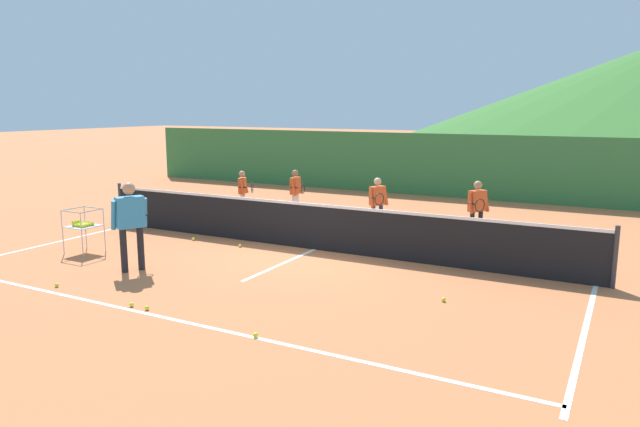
{
  "coord_description": "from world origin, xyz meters",
  "views": [
    {
      "loc": [
        5.72,
        -10.4,
        2.94
      ],
      "look_at": [
        0.25,
        -0.23,
        0.82
      ],
      "focal_mm": 32.82,
      "sensor_mm": 36.0,
      "label": 1
    }
  ],
  "objects_px": {
    "student_1": "(296,189)",
    "ball_cart": "(83,225)",
    "tennis_ball_1": "(147,308)",
    "student_3": "(477,205)",
    "tennis_net": "(315,226)",
    "tennis_ball_0": "(57,285)",
    "student_0": "(243,189)",
    "tennis_ball_3": "(193,239)",
    "tennis_ball_6": "(256,335)",
    "tennis_ball_2": "(444,300)",
    "instructor": "(131,218)",
    "tennis_ball_4": "(131,305)",
    "tennis_ball_5": "(240,246)",
    "student_2": "(377,199)"
  },
  "relations": [
    {
      "from": "student_3",
      "to": "tennis_ball_6",
      "type": "xyz_separation_m",
      "value": [
        -1.16,
        -6.91,
        -0.77
      ]
    },
    {
      "from": "tennis_ball_5",
      "to": "tennis_ball_3",
      "type": "bearing_deg",
      "value": 179.16
    },
    {
      "from": "tennis_ball_4",
      "to": "tennis_ball_6",
      "type": "bearing_deg",
      "value": -2.66
    },
    {
      "from": "tennis_ball_0",
      "to": "student_2",
      "type": "bearing_deg",
      "value": 65.67
    },
    {
      "from": "tennis_net",
      "to": "tennis_ball_3",
      "type": "distance_m",
      "value": 2.87
    },
    {
      "from": "tennis_ball_3",
      "to": "tennis_ball_5",
      "type": "height_order",
      "value": "same"
    },
    {
      "from": "tennis_net",
      "to": "student_0",
      "type": "distance_m",
      "value": 4.38
    },
    {
      "from": "tennis_ball_2",
      "to": "tennis_ball_4",
      "type": "height_order",
      "value": "same"
    },
    {
      "from": "instructor",
      "to": "tennis_ball_4",
      "type": "relative_size",
      "value": 23.82
    },
    {
      "from": "tennis_net",
      "to": "tennis_ball_3",
      "type": "relative_size",
      "value": 165.49
    },
    {
      "from": "tennis_ball_5",
      "to": "ball_cart",
      "type": "bearing_deg",
      "value": -143.57
    },
    {
      "from": "student_0",
      "to": "student_2",
      "type": "xyz_separation_m",
      "value": [
        4.04,
        -0.2,
        0.04
      ]
    },
    {
      "from": "tennis_net",
      "to": "tennis_ball_0",
      "type": "distance_m",
      "value": 4.99
    },
    {
      "from": "student_0",
      "to": "tennis_ball_3",
      "type": "bearing_deg",
      "value": -75.0
    },
    {
      "from": "student_3",
      "to": "ball_cart",
      "type": "xyz_separation_m",
      "value": [
        -6.79,
        -4.86,
        -0.22
      ]
    },
    {
      "from": "student_0",
      "to": "tennis_ball_1",
      "type": "xyz_separation_m",
      "value": [
        3.2,
        -6.89,
        -0.71
      ]
    },
    {
      "from": "tennis_ball_5",
      "to": "student_3",
      "type": "bearing_deg",
      "value": 35.03
    },
    {
      "from": "instructor",
      "to": "tennis_ball_5",
      "type": "height_order",
      "value": "instructor"
    },
    {
      "from": "instructor",
      "to": "tennis_ball_0",
      "type": "bearing_deg",
      "value": -105.94
    },
    {
      "from": "tennis_ball_6",
      "to": "ball_cart",
      "type": "bearing_deg",
      "value": 159.92
    },
    {
      "from": "tennis_ball_1",
      "to": "tennis_ball_4",
      "type": "distance_m",
      "value": 0.31
    },
    {
      "from": "ball_cart",
      "to": "tennis_ball_0",
      "type": "distance_m",
      "value": 2.43
    },
    {
      "from": "student_0",
      "to": "tennis_ball_0",
      "type": "height_order",
      "value": "student_0"
    },
    {
      "from": "tennis_ball_2",
      "to": "tennis_ball_6",
      "type": "distance_m",
      "value": 3.07
    },
    {
      "from": "student_0",
      "to": "tennis_ball_3",
      "type": "distance_m",
      "value": 3.23
    },
    {
      "from": "tennis_ball_0",
      "to": "tennis_ball_2",
      "type": "xyz_separation_m",
      "value": [
        5.86,
        2.31,
        0.0
      ]
    },
    {
      "from": "tennis_ball_0",
      "to": "instructor",
      "type": "bearing_deg",
      "value": 74.06
    },
    {
      "from": "tennis_ball_0",
      "to": "tennis_ball_2",
      "type": "bearing_deg",
      "value": 21.51
    },
    {
      "from": "tennis_net",
      "to": "student_1",
      "type": "bearing_deg",
      "value": 126.74
    },
    {
      "from": "student_1",
      "to": "ball_cart",
      "type": "height_order",
      "value": "student_1"
    },
    {
      "from": "tennis_net",
      "to": "instructor",
      "type": "xyz_separation_m",
      "value": [
        -2.14,
        -2.96,
        0.47
      ]
    },
    {
      "from": "ball_cart",
      "to": "tennis_ball_1",
      "type": "bearing_deg",
      "value": -28.24
    },
    {
      "from": "ball_cart",
      "to": "tennis_ball_1",
      "type": "relative_size",
      "value": 13.22
    },
    {
      "from": "instructor",
      "to": "student_0",
      "type": "distance_m",
      "value": 5.64
    },
    {
      "from": "tennis_ball_3",
      "to": "tennis_ball_4",
      "type": "bearing_deg",
      "value": -61.63
    },
    {
      "from": "student_1",
      "to": "tennis_ball_2",
      "type": "bearing_deg",
      "value": -41.65
    },
    {
      "from": "tennis_ball_2",
      "to": "tennis_ball_4",
      "type": "distance_m",
      "value": 4.71
    },
    {
      "from": "tennis_ball_0",
      "to": "tennis_ball_1",
      "type": "height_order",
      "value": "same"
    },
    {
      "from": "instructor",
      "to": "student_3",
      "type": "distance_m",
      "value": 7.27
    },
    {
      "from": "tennis_net",
      "to": "student_0",
      "type": "height_order",
      "value": "student_0"
    },
    {
      "from": "student_3",
      "to": "student_1",
      "type": "bearing_deg",
      "value": 173.8
    },
    {
      "from": "ball_cart",
      "to": "tennis_ball_6",
      "type": "relative_size",
      "value": 13.22
    },
    {
      "from": "tennis_ball_2",
      "to": "instructor",
      "type": "bearing_deg",
      "value": -169.85
    },
    {
      "from": "instructor",
      "to": "tennis_ball_3",
      "type": "bearing_deg",
      "value": 104.88
    },
    {
      "from": "ball_cart",
      "to": "tennis_ball_0",
      "type": "bearing_deg",
      "value": -50.56
    },
    {
      "from": "instructor",
      "to": "tennis_ball_3",
      "type": "distance_m",
      "value": 2.65
    },
    {
      "from": "student_3",
      "to": "tennis_ball_0",
      "type": "relative_size",
      "value": 19.74
    },
    {
      "from": "instructor",
      "to": "tennis_ball_5",
      "type": "relative_size",
      "value": 23.82
    },
    {
      "from": "tennis_net",
      "to": "student_0",
      "type": "relative_size",
      "value": 9.16
    },
    {
      "from": "student_3",
      "to": "tennis_ball_4",
      "type": "bearing_deg",
      "value": -117.0
    }
  ]
}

